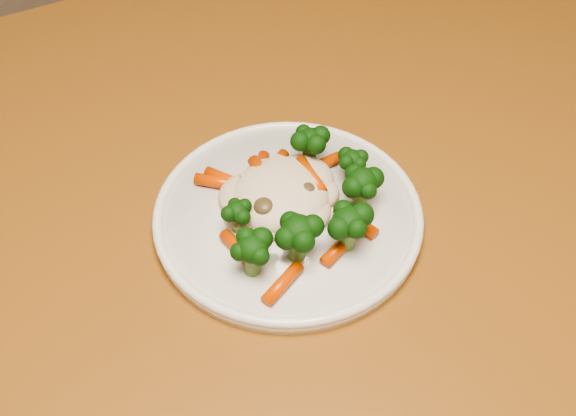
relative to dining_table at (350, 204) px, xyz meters
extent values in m
cube|color=#955A22|center=(0.00, 0.00, 0.07)|extent=(1.30, 0.90, 0.04)
cube|color=#955A22|center=(0.59, 0.33, -0.30)|extent=(0.06, 0.06, 0.71)
cylinder|color=white|center=(-0.12, -0.06, 0.10)|extent=(0.26, 0.26, 0.01)
ellipsoid|color=beige|center=(-0.12, -0.04, 0.13)|extent=(0.11, 0.10, 0.04)
ellipsoid|color=black|center=(-0.18, -0.10, 0.13)|extent=(0.05, 0.05, 0.04)
ellipsoid|color=black|center=(-0.14, -0.11, 0.13)|extent=(0.05, 0.05, 0.05)
ellipsoid|color=black|center=(-0.09, -0.12, 0.13)|extent=(0.05, 0.05, 0.04)
ellipsoid|color=black|center=(-0.05, -0.08, 0.13)|extent=(0.05, 0.05, 0.04)
ellipsoid|color=black|center=(-0.04, -0.05, 0.12)|extent=(0.04, 0.04, 0.03)
ellipsoid|color=black|center=(-0.06, -0.01, 0.13)|extent=(0.04, 0.04, 0.04)
ellipsoid|color=black|center=(-0.17, -0.05, 0.12)|extent=(0.03, 0.03, 0.03)
cylinder|color=#EE4E05|center=(-0.16, 0.01, 0.11)|extent=(0.04, 0.04, 0.01)
cylinder|color=#EE4E05|center=(-0.12, 0.00, 0.11)|extent=(0.04, 0.04, 0.01)
cylinder|color=#EE4E05|center=(-0.06, -0.02, 0.11)|extent=(0.05, 0.01, 0.01)
cylinder|color=#EE4E05|center=(-0.18, -0.08, 0.11)|extent=(0.02, 0.05, 0.01)
cylinder|color=#EE4E05|center=(-0.17, -0.13, 0.11)|extent=(0.05, 0.03, 0.01)
cylinder|color=#EE4E05|center=(-0.10, -0.12, 0.11)|extent=(0.04, 0.03, 0.01)
cylinder|color=#EE4E05|center=(-0.07, -0.10, 0.11)|extent=(0.02, 0.05, 0.01)
cylinder|color=#EE4E05|center=(-0.08, -0.04, 0.12)|extent=(0.02, 0.05, 0.01)
cylinder|color=#EE4E05|center=(-0.12, -0.01, 0.12)|extent=(0.01, 0.04, 0.01)
cylinder|color=#EE4E05|center=(-0.15, 0.01, 0.11)|extent=(0.04, 0.05, 0.01)
cylinder|color=#EE4E05|center=(-0.10, 0.00, 0.11)|extent=(0.04, 0.03, 0.01)
ellipsoid|color=brown|center=(-0.11, -0.05, 0.13)|extent=(0.02, 0.02, 0.02)
ellipsoid|color=brown|center=(-0.10, -0.06, 0.13)|extent=(0.02, 0.02, 0.01)
ellipsoid|color=brown|center=(-0.14, -0.05, 0.13)|extent=(0.02, 0.02, 0.02)
ellipsoid|color=brown|center=(-0.13, -0.09, 0.13)|extent=(0.02, 0.02, 0.02)
cube|color=tan|center=(-0.13, -0.01, 0.12)|extent=(0.02, 0.02, 0.01)
cube|color=tan|center=(-0.10, -0.01, 0.12)|extent=(0.03, 0.03, 0.01)
cube|color=tan|center=(-0.15, -0.03, 0.12)|extent=(0.02, 0.02, 0.01)
camera|label=1|loc=(-0.35, -0.45, 0.62)|focal=45.00mm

